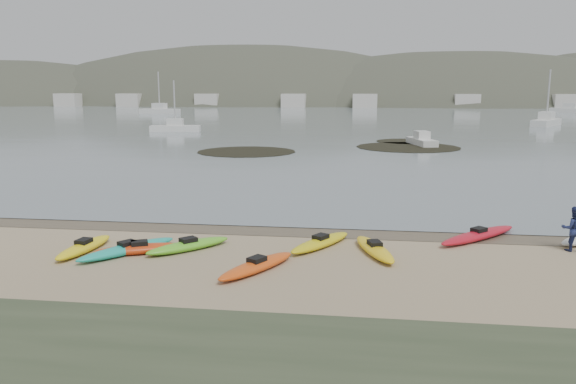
# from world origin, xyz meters

# --- Properties ---
(ground) EXTENTS (600.00, 600.00, 0.00)m
(ground) POSITION_xyz_m (0.00, 0.00, 0.00)
(ground) COLOR tan
(ground) RESTS_ON ground
(wet_sand) EXTENTS (60.00, 60.00, 0.00)m
(wet_sand) POSITION_xyz_m (0.00, -0.30, 0.00)
(wet_sand) COLOR brown
(wet_sand) RESTS_ON ground
(water) EXTENTS (1200.00, 1200.00, 0.00)m
(water) POSITION_xyz_m (0.00, 300.00, 0.01)
(water) COLOR slate
(water) RESTS_ON ground
(kayaks) EXTENTS (24.18, 8.23, 0.34)m
(kayaks) POSITION_xyz_m (-0.64, -3.45, 0.17)
(kayaks) COLOR yellow
(kayaks) RESTS_ON ground
(person_east) EXTENTS (0.82, 0.66, 1.60)m
(person_east) POSITION_xyz_m (10.32, -1.92, 0.80)
(person_east) COLOR navy
(person_east) RESTS_ON ground
(kelp_mats) EXTENTS (23.97, 19.41, 0.04)m
(kelp_mats) POSITION_xyz_m (2.08, 31.78, 0.03)
(kelp_mats) COLOR black
(kelp_mats) RESTS_ON water
(moored_boats) EXTENTS (101.64, 88.76, 1.26)m
(moored_boats) POSITION_xyz_m (4.95, 86.05, 0.57)
(moored_boats) COLOR silver
(moored_boats) RESTS_ON ground
(far_hills) EXTENTS (550.00, 135.00, 80.00)m
(far_hills) POSITION_xyz_m (39.38, 193.97, -15.93)
(far_hills) COLOR #384235
(far_hills) RESTS_ON ground
(far_town) EXTENTS (199.00, 5.00, 4.00)m
(far_town) POSITION_xyz_m (6.00, 145.00, 2.00)
(far_town) COLOR beige
(far_town) RESTS_ON ground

